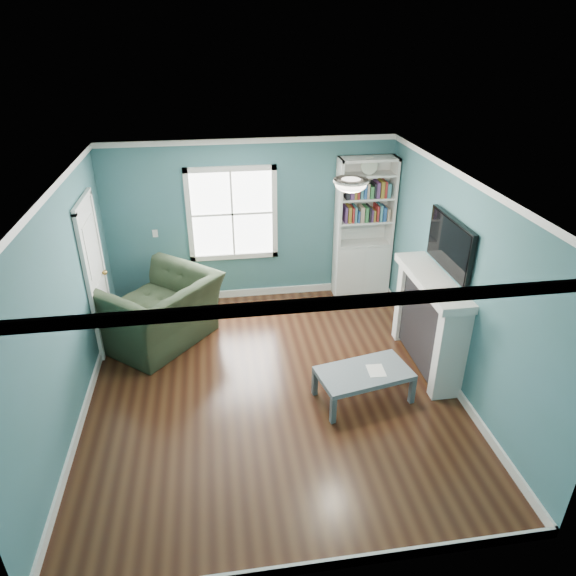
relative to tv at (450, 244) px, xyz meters
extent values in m
plane|color=black|center=(-2.20, -0.20, -1.72)|extent=(5.00, 5.00, 0.00)
plane|color=#38696A|center=(-2.20, 2.30, -0.43)|extent=(4.50, 0.00, 4.50)
plane|color=#38696A|center=(-2.20, -2.70, -0.43)|extent=(4.50, 0.00, 4.50)
plane|color=#38696A|center=(-4.45, -0.20, -0.43)|extent=(0.00, 5.00, 5.00)
plane|color=#38696A|center=(0.05, -0.20, -0.43)|extent=(0.00, 5.00, 5.00)
plane|color=white|center=(-2.20, -0.20, 0.88)|extent=(5.00, 5.00, 0.00)
cube|color=white|center=(-2.20, 2.28, -1.66)|extent=(4.50, 0.03, 0.12)
cube|color=white|center=(-2.20, -2.69, -1.66)|extent=(4.50, 0.03, 0.12)
cube|color=white|center=(-4.44, -0.20, -1.66)|extent=(0.03, 5.00, 0.12)
cube|color=white|center=(0.03, -0.20, -1.66)|extent=(0.03, 5.00, 0.12)
cube|color=white|center=(-2.20, 2.28, 0.84)|extent=(4.50, 0.04, 0.08)
cube|color=white|center=(-2.20, -2.68, 0.84)|extent=(4.50, 0.04, 0.08)
cube|color=white|center=(-4.43, -0.20, 0.84)|extent=(0.04, 5.00, 0.08)
cube|color=white|center=(0.03, -0.20, 0.84)|extent=(0.04, 5.00, 0.08)
cube|color=white|center=(-2.50, 2.29, -0.27)|extent=(1.24, 0.01, 1.34)
cube|color=white|center=(-3.16, 2.28, -0.27)|extent=(0.08, 0.06, 1.50)
cube|color=white|center=(-1.84, 2.28, -0.27)|extent=(0.08, 0.06, 1.50)
cube|color=white|center=(-2.50, 2.28, -0.98)|extent=(1.40, 0.06, 0.08)
cube|color=white|center=(-2.50, 2.28, 0.44)|extent=(1.40, 0.06, 0.08)
cube|color=white|center=(-2.50, 2.28, -0.27)|extent=(1.24, 0.03, 0.03)
cube|color=white|center=(-2.50, 2.28, -0.27)|extent=(0.03, 0.03, 1.34)
cube|color=silver|center=(-0.43, 2.10, -1.27)|extent=(0.90, 0.35, 0.90)
cube|color=silver|center=(-0.86, 2.10, -0.12)|extent=(0.04, 0.35, 1.40)
cube|color=silver|center=(0.00, 2.10, -0.12)|extent=(0.04, 0.35, 1.40)
cube|color=silver|center=(-0.43, 2.26, -0.12)|extent=(0.90, 0.02, 1.40)
cube|color=silver|center=(-0.43, 2.10, 0.55)|extent=(0.90, 0.35, 0.04)
cube|color=silver|center=(-0.43, 2.10, -0.80)|extent=(0.84, 0.33, 0.03)
cube|color=silver|center=(-0.43, 2.10, -0.42)|extent=(0.84, 0.33, 0.03)
cube|color=silver|center=(-0.43, 2.10, -0.04)|extent=(0.84, 0.33, 0.03)
cube|color=silver|center=(-0.43, 2.10, 0.32)|extent=(0.84, 0.33, 0.03)
cube|color=#593366|center=(-0.43, 2.08, -0.30)|extent=(0.70, 0.25, 0.22)
cube|color=olive|center=(-0.43, 2.08, 0.08)|extent=(0.70, 0.25, 0.22)
cylinder|color=beige|center=(-0.43, 2.05, 0.46)|extent=(0.26, 0.06, 0.26)
cube|color=black|center=(-0.11, 0.00, -1.12)|extent=(0.30, 1.20, 1.10)
cube|color=black|center=(-0.13, 0.00, -1.32)|extent=(0.22, 0.65, 0.70)
cube|color=silver|center=(-0.13, -0.67, -1.12)|extent=(0.36, 0.16, 1.20)
cube|color=silver|center=(-0.13, 0.67, -1.12)|extent=(0.36, 0.16, 1.20)
cube|color=silver|center=(-0.15, 0.00, -0.47)|extent=(0.44, 1.58, 0.10)
cube|color=black|center=(0.00, 0.00, 0.00)|extent=(0.06, 1.10, 0.65)
cube|color=silver|center=(-4.43, 1.20, -0.70)|extent=(0.04, 0.80, 2.05)
cube|color=white|center=(-4.42, 0.75, -0.70)|extent=(0.05, 0.08, 2.13)
cube|color=white|center=(-4.42, 1.65, -0.70)|extent=(0.05, 0.08, 2.13)
cube|color=white|center=(-4.42, 1.20, 0.36)|extent=(0.05, 0.98, 0.08)
sphere|color=#BF8C3F|center=(-4.37, 1.50, -0.77)|extent=(0.07, 0.07, 0.07)
ellipsoid|color=white|center=(-1.30, -0.10, 0.82)|extent=(0.34, 0.34, 0.15)
cylinder|color=white|center=(-1.30, -0.10, 0.86)|extent=(0.38, 0.38, 0.03)
cube|color=white|center=(-3.70, 2.28, -0.52)|extent=(0.08, 0.01, 0.12)
imported|color=#232D1C|center=(-3.65, 1.10, -1.07)|extent=(1.72, 1.77, 1.31)
cube|color=#4A5459|center=(-1.59, -0.94, -1.56)|extent=(0.07, 0.07, 0.34)
cube|color=#4A5459|center=(-0.57, -0.73, -1.56)|extent=(0.07, 0.07, 0.34)
cube|color=#4A5459|center=(-1.70, -0.41, -1.56)|extent=(0.07, 0.07, 0.34)
cube|color=#4A5459|center=(-0.68, -0.21, -1.56)|extent=(0.07, 0.07, 0.34)
cube|color=slate|center=(-1.13, -0.57, -1.36)|extent=(1.20, 0.81, 0.06)
cube|color=white|center=(-0.99, -0.58, -1.32)|extent=(0.21, 0.26, 0.00)
camera|label=1|loc=(-2.77, -5.35, 2.36)|focal=32.00mm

